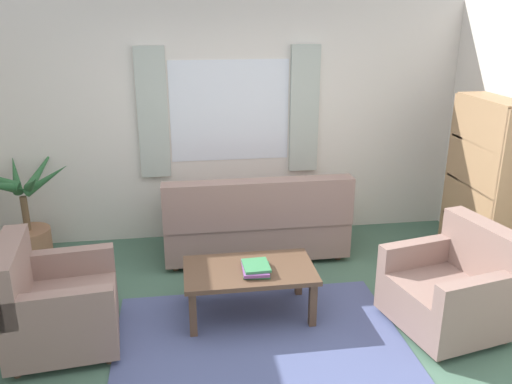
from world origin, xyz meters
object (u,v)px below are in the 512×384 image
(armchair_left, at_px, (54,304))
(armchair_right, at_px, (454,288))
(coffee_table, at_px, (249,274))
(book_stack_on_table, at_px, (256,268))
(couch, at_px, (255,223))
(bookshelf, at_px, (479,195))
(potted_plant, at_px, (26,222))

(armchair_left, bearing_deg, armchair_right, -100.12)
(coffee_table, distance_m, book_stack_on_table, 0.12)
(couch, relative_size, bookshelf, 1.10)
(coffee_table, xyz_separation_m, bookshelf, (2.38, 0.59, 0.39))
(armchair_right, bearing_deg, book_stack_on_table, -115.20)
(armchair_left, bearing_deg, coffee_table, -88.44)
(armchair_left, bearing_deg, book_stack_on_table, -90.86)
(bookshelf, bearing_deg, armchair_right, 143.33)
(potted_plant, bearing_deg, bookshelf, -9.79)
(book_stack_on_table, height_order, potted_plant, potted_plant)
(armchair_right, relative_size, potted_plant, 0.87)
(couch, bearing_deg, bookshelf, 165.38)
(armchair_left, xyz_separation_m, bookshelf, (3.92, 0.80, 0.42))
(bookshelf, bearing_deg, armchair_left, 101.48)
(potted_plant, bearing_deg, armchair_left, -69.61)
(armchair_right, height_order, potted_plant, potted_plant)
(armchair_left, xyz_separation_m, book_stack_on_table, (1.59, 0.15, 0.12))
(couch, xyz_separation_m, book_stack_on_table, (-0.17, -1.21, 0.10))
(couch, xyz_separation_m, potted_plant, (-2.35, 0.22, 0.06))
(armchair_left, relative_size, bookshelf, 0.54)
(armchair_right, height_order, bookshelf, bookshelf)
(potted_plant, bearing_deg, coffee_table, -32.64)
(couch, bearing_deg, coffee_table, 79.20)
(couch, distance_m, coffee_table, 1.17)
(armchair_right, xyz_separation_m, bookshelf, (0.76, 1.02, 0.42))
(coffee_table, relative_size, bookshelf, 0.64)
(couch, height_order, coffee_table, couch)
(armchair_left, bearing_deg, bookshelf, -84.68)
(coffee_table, xyz_separation_m, potted_plant, (-2.13, 1.36, 0.05))
(coffee_table, bearing_deg, armchair_left, -172.28)
(armchair_left, relative_size, armchair_right, 0.93)
(armchair_right, distance_m, book_stack_on_table, 1.62)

